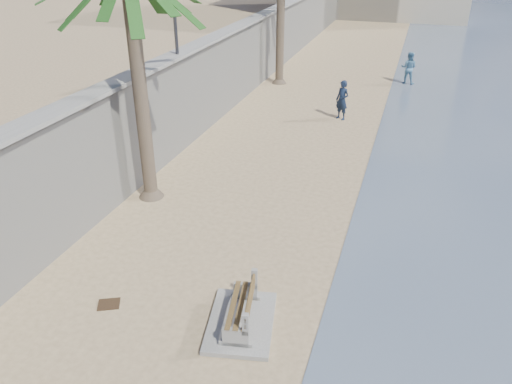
{
  "coord_description": "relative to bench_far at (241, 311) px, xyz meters",
  "views": [
    {
      "loc": [
        3.22,
        -4.51,
        7.49
      ],
      "look_at": [
        -0.5,
        7.0,
        1.2
      ],
      "focal_mm": 35.0,
      "sensor_mm": 36.0,
      "label": 1
    }
  ],
  "objects": [
    {
      "name": "debris_d",
      "position": [
        -3.07,
        -0.33,
        -0.35
      ],
      "size": [
        0.61,
        0.56,
        0.03
      ],
      "primitive_type": "cube",
      "rotation": [
        0.0,
        0.0,
        3.6
      ],
      "color": "#382616",
      "rests_on": "ground_plane"
    },
    {
      "name": "seawall",
      "position": [
        -5.58,
        16.78,
        1.38
      ],
      "size": [
        0.45,
        70.0,
        3.5
      ],
      "primitive_type": "cube",
      "color": "gray",
      "rests_on": "ground_plane"
    },
    {
      "name": "bench_far",
      "position": [
        0.0,
        0.0,
        0.0
      ],
      "size": [
        1.73,
        2.23,
        0.84
      ],
      "color": "gray",
      "rests_on": "ground_plane"
    },
    {
      "name": "person_b",
      "position": [
        2.39,
        21.15,
        0.59
      ],
      "size": [
        1.03,
        0.85,
        1.92
      ],
      "primitive_type": "imported",
      "rotation": [
        0.0,
        0.0,
        2.99
      ],
      "color": "teal",
      "rests_on": "ground_plane"
    },
    {
      "name": "wall_cap",
      "position": [
        -5.58,
        16.78,
        3.18
      ],
      "size": [
        0.8,
        70.0,
        0.12
      ],
      "primitive_type": "cube",
      "color": "gray",
      "rests_on": "seawall"
    },
    {
      "name": "person_a",
      "position": [
        -0.14,
        14.0,
        0.64
      ],
      "size": [
        0.87,
        0.79,
        2.01
      ],
      "primitive_type": "imported",
      "rotation": [
        0.0,
        0.0,
        -0.53
      ],
      "color": "#131E34",
      "rests_on": "ground_plane"
    }
  ]
}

